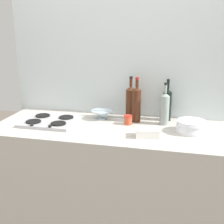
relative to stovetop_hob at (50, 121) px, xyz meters
name	(u,v)px	position (x,y,z in m)	size (l,w,h in m)	color
counter_block	(112,181)	(0.50, 0.01, -0.46)	(1.80, 0.70, 0.90)	beige
backsplash_panel	(122,73)	(0.50, 0.39, 0.34)	(1.90, 0.06, 2.50)	silver
stovetop_hob	(50,121)	(0.00, 0.00, 0.00)	(0.41, 0.35, 0.04)	#B2B2B7
plate_stack	(191,126)	(1.07, 0.03, 0.03)	(0.21, 0.21, 0.09)	white
wine_bottle_leftmost	(137,104)	(0.65, 0.19, 0.13)	(0.07, 0.07, 0.36)	#472314
wine_bottle_mid_left	(165,108)	(0.87, 0.17, 0.12)	(0.07, 0.07, 0.33)	gray
wine_bottle_mid_right	(167,104)	(0.88, 0.28, 0.12)	(0.07, 0.07, 0.33)	black
wine_bottle_rightmost	(131,102)	(0.59, 0.27, 0.12)	(0.08, 0.08, 0.35)	#472314
mixing_bowl	(102,114)	(0.37, 0.20, 0.03)	(0.17, 0.17, 0.07)	silver
butter_dish	(147,133)	(0.78, -0.13, 0.01)	(0.16, 0.11, 0.06)	white
condiment_jar_front	(128,120)	(0.60, 0.10, 0.02)	(0.06, 0.06, 0.07)	#C64C2D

